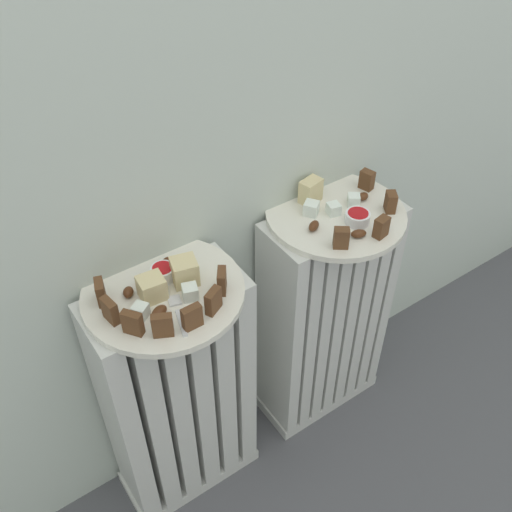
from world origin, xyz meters
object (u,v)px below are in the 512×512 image
(jam_bowl_left, at_px, (163,272))
(jam_bowl_right, at_px, (358,217))
(plate_left, at_px, (163,292))
(radiator_right, at_px, (324,318))
(plate_right, at_px, (336,214))
(fork, at_px, (178,312))
(radiator_left, at_px, (179,397))

(jam_bowl_left, relative_size, jam_bowl_right, 0.88)
(plate_left, height_order, jam_bowl_right, jam_bowl_right)
(radiator_right, xyz_separation_m, jam_bowl_right, (0.01, -0.05, 0.31))
(plate_right, bearing_deg, plate_left, 180.00)
(jam_bowl_left, xyz_separation_m, fork, (-0.02, -0.08, -0.01))
(radiator_left, xyz_separation_m, plate_left, (0.00, 0.00, 0.30))
(plate_left, height_order, fork, fork)
(radiator_left, height_order, radiator_right, same)
(radiator_left, relative_size, jam_bowl_right, 12.37)
(radiator_left, relative_size, plate_right, 2.13)
(jam_bowl_left, height_order, jam_bowl_right, jam_bowl_left)
(radiator_left, relative_size, fork, 6.37)
(plate_left, xyz_separation_m, jam_bowl_left, (0.01, 0.02, 0.02))
(radiator_left, xyz_separation_m, jam_bowl_left, (0.01, 0.02, 0.31))
(radiator_right, relative_size, jam_bowl_left, 14.00)
(radiator_right, bearing_deg, jam_bowl_right, -76.93)
(jam_bowl_left, bearing_deg, fork, -102.34)
(jam_bowl_right, bearing_deg, plate_left, 172.94)
(plate_left, xyz_separation_m, fork, (-0.00, -0.06, 0.01))
(radiator_left, bearing_deg, fork, -94.12)
(radiator_right, height_order, plate_right, plate_right)
(plate_left, relative_size, plate_right, 1.00)
(plate_right, relative_size, jam_bowl_right, 5.81)
(radiator_right, bearing_deg, fork, -171.12)
(plate_right, bearing_deg, jam_bowl_left, 176.23)
(plate_left, distance_m, jam_bowl_left, 0.03)
(plate_left, height_order, plate_right, same)
(radiator_left, height_order, plate_right, plate_right)
(radiator_right, relative_size, plate_right, 2.13)
(radiator_left, relative_size, plate_left, 2.13)
(radiator_left, bearing_deg, plate_left, 63.43)
(jam_bowl_right, bearing_deg, radiator_right, 103.07)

